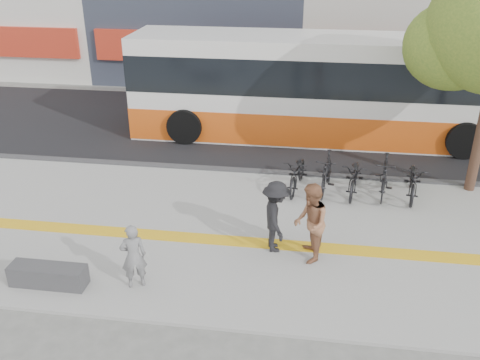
# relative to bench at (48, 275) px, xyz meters

# --- Properties ---
(ground) EXTENTS (120.00, 120.00, 0.00)m
(ground) POSITION_rel_bench_xyz_m (2.60, 1.20, -0.30)
(ground) COLOR #5F5F5A
(ground) RESTS_ON ground
(sidewalk) EXTENTS (40.00, 7.00, 0.08)m
(sidewalk) POSITION_rel_bench_xyz_m (2.60, 2.70, -0.27)
(sidewalk) COLOR gray
(sidewalk) RESTS_ON ground
(tactile_strip) EXTENTS (40.00, 0.45, 0.01)m
(tactile_strip) POSITION_rel_bench_xyz_m (2.60, 2.20, -0.22)
(tactile_strip) COLOR gold
(tactile_strip) RESTS_ON sidewalk
(street) EXTENTS (40.00, 8.00, 0.06)m
(street) POSITION_rel_bench_xyz_m (2.60, 10.20, -0.28)
(street) COLOR black
(street) RESTS_ON ground
(curb) EXTENTS (40.00, 0.25, 0.14)m
(curb) POSITION_rel_bench_xyz_m (2.60, 6.20, -0.23)
(curb) COLOR #343436
(curb) RESTS_ON ground
(bench) EXTENTS (1.60, 0.45, 0.45)m
(bench) POSITION_rel_bench_xyz_m (0.00, 0.00, 0.00)
(bench) COLOR #343436
(bench) RESTS_ON sidewalk
(bus) EXTENTS (13.24, 3.14, 3.52)m
(bus) POSITION_rel_bench_xyz_m (5.52, 9.70, 1.41)
(bus) COLOR silver
(bus) RESTS_ON street
(bicycle_row) EXTENTS (4.11, 1.99, 1.12)m
(bicycle_row) POSITION_rel_bench_xyz_m (6.51, 5.20, 0.30)
(bicycle_row) COLOR black
(bicycle_row) RESTS_ON sidewalk
(seated_woman) EXTENTS (0.62, 0.53, 1.44)m
(seated_woman) POSITION_rel_bench_xyz_m (1.80, 0.23, 0.49)
(seated_woman) COLOR black
(seated_woman) RESTS_ON sidewalk
(pedestrian_tan) EXTENTS (0.80, 0.97, 1.83)m
(pedestrian_tan) POSITION_rel_bench_xyz_m (5.32, 1.73, 0.69)
(pedestrian_tan) COLOR #966142
(pedestrian_tan) RESTS_ON sidewalk
(pedestrian_dark) EXTENTS (0.88, 1.23, 1.71)m
(pedestrian_dark) POSITION_rel_bench_xyz_m (4.54, 2.01, 0.63)
(pedestrian_dark) COLOR black
(pedestrian_dark) RESTS_ON sidewalk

